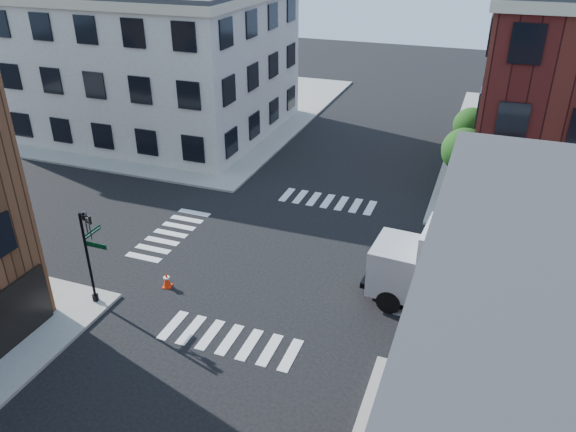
# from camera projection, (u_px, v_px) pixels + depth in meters

# --- Properties ---
(ground) EXTENTS (120.00, 120.00, 0.00)m
(ground) POSITION_uv_depth(u_px,v_px,m) (288.00, 257.00, 29.07)
(ground) COLOR black
(ground) RESTS_ON ground
(sidewalk_nw) EXTENTS (30.00, 30.00, 0.15)m
(sidewalk_nw) POSITION_uv_depth(u_px,v_px,m) (158.00, 106.00, 52.99)
(sidewalk_nw) COLOR gray
(sidewalk_nw) RESTS_ON ground
(building_nw) EXTENTS (22.00, 16.00, 11.00)m
(building_nw) POSITION_uv_depth(u_px,v_px,m) (139.00, 60.00, 45.71)
(building_nw) COLOR #B8B4A8
(building_nw) RESTS_ON ground
(tree_near) EXTENTS (2.69, 2.69, 4.49)m
(tree_near) POSITION_uv_depth(u_px,v_px,m) (465.00, 153.00, 33.56)
(tree_near) COLOR black
(tree_near) RESTS_ON ground
(tree_far) EXTENTS (2.43, 2.43, 4.07)m
(tree_far) POSITION_uv_depth(u_px,v_px,m) (472.00, 127.00, 38.68)
(tree_far) COLOR black
(tree_far) RESTS_ON ground
(signal_pole) EXTENTS (1.29, 1.24, 4.60)m
(signal_pole) POSITION_uv_depth(u_px,v_px,m) (89.00, 248.00, 24.29)
(signal_pole) COLOR black
(signal_pole) RESTS_ON ground
(box_truck) EXTENTS (9.01, 3.25, 4.01)m
(box_truck) POSITION_uv_depth(u_px,v_px,m) (478.00, 276.00, 23.72)
(box_truck) COLOR silver
(box_truck) RESTS_ON ground
(traffic_cone) EXTENTS (0.52, 0.52, 0.77)m
(traffic_cone) POSITION_uv_depth(u_px,v_px,m) (167.00, 280.00, 26.51)
(traffic_cone) COLOR #F9300B
(traffic_cone) RESTS_ON ground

